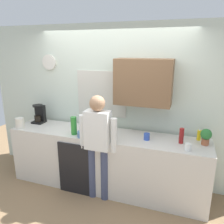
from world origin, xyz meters
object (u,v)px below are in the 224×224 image
(potted_plant, at_px, (206,136))
(bottle_clear_soda, at_px, (74,126))
(cup_white_mug, at_px, (188,147))
(bottle_green_wine, at_px, (99,124))
(storage_canister, at_px, (20,123))
(cup_blue_mug, at_px, (147,137))
(coffee_maker, at_px, (39,114))
(mixing_bowl, at_px, (85,134))
(bottle_olive_oil, at_px, (105,127))
(dish_soap, at_px, (199,135))
(bottle_red_vinegar, at_px, (181,136))
(person_at_sink, at_px, (98,140))

(potted_plant, bearing_deg, bottle_clear_soda, -172.59)
(bottle_clear_soda, height_order, cup_white_mug, bottle_clear_soda)
(potted_plant, bearing_deg, bottle_green_wine, -176.65)
(bottle_clear_soda, xyz_separation_m, bottle_green_wine, (0.35, 0.16, 0.01))
(potted_plant, xyz_separation_m, storage_canister, (-2.89, -0.29, -0.05))
(bottle_clear_soda, distance_m, cup_blue_mug, 1.12)
(coffee_maker, distance_m, mixing_bowl, 1.12)
(bottle_olive_oil, relative_size, mixing_bowl, 1.14)
(cup_blue_mug, xyz_separation_m, dish_soap, (0.71, 0.24, 0.03))
(bottle_red_vinegar, distance_m, cup_white_mug, 0.24)
(cup_blue_mug, relative_size, potted_plant, 0.43)
(bottle_green_wine, height_order, person_at_sink, person_at_sink)
(bottle_olive_oil, bearing_deg, storage_canister, -172.21)
(coffee_maker, relative_size, cup_white_mug, 3.47)
(bottle_olive_oil, height_order, mixing_bowl, bottle_olive_oil)
(coffee_maker, distance_m, person_at_sink, 1.40)
(coffee_maker, bearing_deg, mixing_bowl, -18.33)
(coffee_maker, relative_size, dish_soap, 1.83)
(coffee_maker, height_order, mixing_bowl, coffee_maker)
(bottle_clear_soda, xyz_separation_m, potted_plant, (1.89, 0.25, -0.01))
(cup_white_mug, relative_size, person_at_sink, 0.06)
(bottle_olive_oil, height_order, potted_plant, bottle_olive_oil)
(coffee_maker, bearing_deg, person_at_sink, -18.65)
(dish_soap, height_order, storage_canister, dish_soap)
(bottle_red_vinegar, xyz_separation_m, bottle_olive_oil, (-1.12, -0.03, 0.01))
(coffee_maker, bearing_deg, cup_white_mug, -7.58)
(coffee_maker, xyz_separation_m, bottle_green_wine, (1.22, -0.16, 0.00))
(coffee_maker, height_order, person_at_sink, person_at_sink)
(bottle_olive_oil, relative_size, cup_blue_mug, 2.50)
(bottle_green_wine, distance_m, mixing_bowl, 0.27)
(bottle_red_vinegar, distance_m, bottle_green_wine, 1.23)
(storage_canister, height_order, person_at_sink, person_at_sink)
(cup_white_mug, bearing_deg, bottle_green_wine, 172.46)
(bottle_clear_soda, distance_m, cup_white_mug, 1.68)
(coffee_maker, relative_size, mixing_bowl, 1.50)
(mixing_bowl, xyz_separation_m, storage_canister, (-1.19, -0.01, 0.05))
(potted_plant, height_order, storage_canister, potted_plant)
(dish_soap, bearing_deg, cup_blue_mug, -161.29)
(potted_plant, bearing_deg, person_at_sink, -165.58)
(dish_soap, height_order, person_at_sink, person_at_sink)
(cup_white_mug, height_order, person_at_sink, person_at_sink)
(bottle_red_vinegar, height_order, person_at_sink, person_at_sink)
(coffee_maker, xyz_separation_m, bottle_olive_oil, (1.32, -0.16, -0.02))
(cup_blue_mug, bearing_deg, bottle_red_vinegar, 5.21)
(bottle_olive_oil, xyz_separation_m, bottle_green_wine, (-0.10, -0.00, 0.03))
(bottle_clear_soda, relative_size, person_at_sink, 0.17)
(mixing_bowl, bearing_deg, person_at_sink, -19.98)
(cup_white_mug, bearing_deg, dish_soap, 70.81)
(bottle_olive_oil, bearing_deg, potted_plant, 3.48)
(bottle_red_vinegar, bearing_deg, person_at_sink, -164.22)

